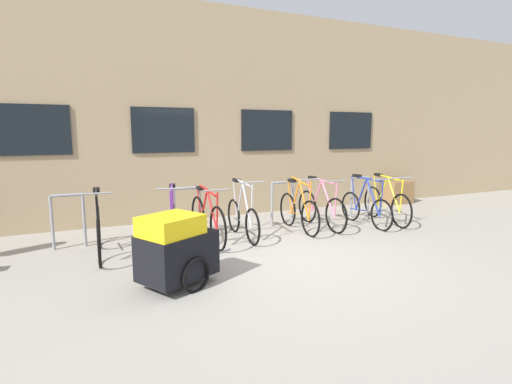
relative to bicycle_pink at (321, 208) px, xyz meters
The scene contains 13 objects.
ground_plane 2.17m from the bicycle_pink, 137.64° to the right, with size 42.00×42.00×0.00m, color #9E998E.
storefront_building 6.22m from the bicycle_pink, 105.43° to the left, with size 28.00×7.92×4.62m.
bike_rack 1.71m from the bicycle_pink, 164.17° to the left, with size 6.53×0.05×0.92m.
bicycle_pink is the anchor object (origin of this frame).
bicycle_silver 1.76m from the bicycle_pink, behind, with size 0.44×1.63×1.11m.
bicycle_black 4.20m from the bicycle_pink, behind, with size 0.44×1.75×1.09m.
bicycle_purple 3.03m from the bicycle_pink, behind, with size 0.56×1.70×1.08m.
bicycle_red 2.43m from the bicycle_pink, behind, with size 0.44×1.83×1.02m.
bicycle_blue 0.97m from the bicycle_pink, 13.85° to the right, with size 0.44×1.64×1.05m.
bicycle_yellow 1.56m from the bicycle_pink, ahead, with size 0.48×1.78×1.04m.
bicycle_orange 0.56m from the bicycle_pink, behind, with size 0.44×1.65×1.09m.
bike_trailer 3.85m from the bicycle_pink, 151.10° to the right, with size 1.42×0.97×0.93m.
planter_box 3.71m from the bicycle_pink, 22.41° to the left, with size 0.70×0.44×0.60m, color olive.
Camera 1 is at (-2.79, -5.10, 1.91)m, focal length 27.28 mm.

